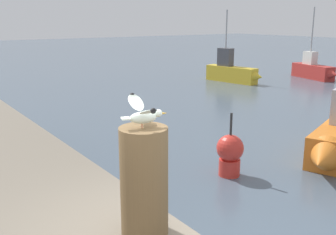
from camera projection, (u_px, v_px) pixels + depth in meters
The scene contains 5 objects.
mooring_post at pixel (144, 182), 3.41m from camera, with size 0.41×0.41×0.96m, color brown.
seagull at pixel (143, 113), 3.26m from camera, with size 0.68×0.39×0.24m.
boat_yellow at pixel (233, 71), 20.21m from camera, with size 3.30×1.09×3.57m.
boat_red at pixel (315, 70), 21.30m from camera, with size 3.16×1.36×3.74m.
channel_buoy at pixel (230, 153), 8.17m from camera, with size 0.56×0.56×1.33m.
Camera 1 is at (2.31, -2.04, 3.17)m, focal length 42.71 mm.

